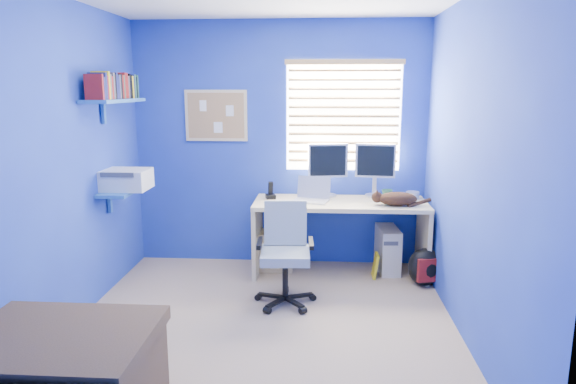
# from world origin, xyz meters

# --- Properties ---
(floor) EXTENTS (3.00, 3.20, 0.00)m
(floor) POSITION_xyz_m (0.00, 0.00, 0.00)
(floor) COLOR tan
(floor) RESTS_ON ground
(wall_back) EXTENTS (3.00, 0.01, 2.50)m
(wall_back) POSITION_xyz_m (0.00, 1.60, 1.25)
(wall_back) COLOR #1F34A9
(wall_back) RESTS_ON ground
(wall_front) EXTENTS (3.00, 0.01, 2.50)m
(wall_front) POSITION_xyz_m (0.00, -1.60, 1.25)
(wall_front) COLOR #1F34A9
(wall_front) RESTS_ON ground
(wall_left) EXTENTS (0.01, 3.20, 2.50)m
(wall_left) POSITION_xyz_m (-1.50, 0.00, 1.25)
(wall_left) COLOR #1F34A9
(wall_left) RESTS_ON ground
(wall_right) EXTENTS (0.01, 3.20, 2.50)m
(wall_right) POSITION_xyz_m (1.50, 0.00, 1.25)
(wall_right) COLOR #1F34A9
(wall_right) RESTS_ON ground
(desk) EXTENTS (1.68, 0.65, 0.74)m
(desk) POSITION_xyz_m (0.62, 1.26, 0.37)
(desk) COLOR beige
(desk) RESTS_ON floor
(laptop) EXTENTS (0.38, 0.33, 0.22)m
(laptop) POSITION_xyz_m (0.34, 1.22, 0.85)
(laptop) COLOR silver
(laptop) RESTS_ON desk
(monitor_left) EXTENTS (0.42, 0.20, 0.54)m
(monitor_left) POSITION_xyz_m (0.50, 1.49, 1.01)
(monitor_left) COLOR silver
(monitor_left) RESTS_ON desk
(monitor_right) EXTENTS (0.41, 0.17, 0.54)m
(monitor_right) POSITION_xyz_m (0.98, 1.52, 1.01)
(monitor_right) COLOR silver
(monitor_right) RESTS_ON desk
(phone) EXTENTS (0.12, 0.13, 0.17)m
(phone) POSITION_xyz_m (-0.07, 1.34, 0.82)
(phone) COLOR black
(phone) RESTS_ON desk
(mug) EXTENTS (0.10, 0.09, 0.10)m
(mug) POSITION_xyz_m (1.09, 1.37, 0.79)
(mug) COLOR #306C4A
(mug) RESTS_ON desk
(cd_spindle) EXTENTS (0.13, 0.13, 0.07)m
(cd_spindle) POSITION_xyz_m (1.35, 1.44, 0.78)
(cd_spindle) COLOR silver
(cd_spindle) RESTS_ON desk
(cat) EXTENTS (0.38, 0.22, 0.13)m
(cat) POSITION_xyz_m (1.15, 1.10, 0.81)
(cat) COLOR black
(cat) RESTS_ON desk
(tower_pc) EXTENTS (0.23, 0.45, 0.45)m
(tower_pc) POSITION_xyz_m (1.11, 1.36, 0.23)
(tower_pc) COLOR beige
(tower_pc) RESTS_ON floor
(drawer_boxes) EXTENTS (0.35, 0.28, 0.41)m
(drawer_boxes) POSITION_xyz_m (-0.02, 1.32, 0.20)
(drawer_boxes) COLOR tan
(drawer_boxes) RESTS_ON floor
(yellow_book) EXTENTS (0.03, 0.17, 0.24)m
(yellow_book) POSITION_xyz_m (0.97, 1.16, 0.12)
(yellow_book) COLOR yellow
(yellow_book) RESTS_ON floor
(backpack) EXTENTS (0.36, 0.30, 0.36)m
(backpack) POSITION_xyz_m (1.41, 0.98, 0.18)
(backpack) COLOR black
(backpack) RESTS_ON floor
(bed_corner) EXTENTS (1.08, 0.77, 0.52)m
(bed_corner) POSITION_xyz_m (-1.04, -1.17, 0.26)
(bed_corner) COLOR brown
(bed_corner) RESTS_ON floor
(office_chair) EXTENTS (0.53, 0.53, 0.86)m
(office_chair) POSITION_xyz_m (0.14, 0.52, 0.32)
(office_chair) COLOR black
(office_chair) RESTS_ON floor
(window_blinds) EXTENTS (1.15, 0.05, 1.10)m
(window_blinds) POSITION_xyz_m (0.65, 1.57, 1.55)
(window_blinds) COLOR white
(window_blinds) RESTS_ON ground
(corkboard) EXTENTS (0.64, 0.02, 0.52)m
(corkboard) POSITION_xyz_m (-0.65, 1.58, 1.55)
(corkboard) COLOR beige
(corkboard) RESTS_ON ground
(wall_shelves) EXTENTS (0.42, 0.90, 1.05)m
(wall_shelves) POSITION_xyz_m (-1.35, 0.75, 1.43)
(wall_shelves) COLOR #2F67B1
(wall_shelves) RESTS_ON ground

